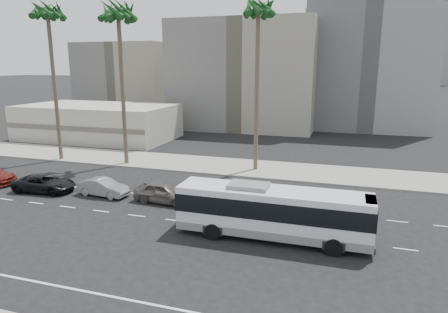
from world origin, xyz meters
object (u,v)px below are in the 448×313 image
at_px(city_bus, 272,211).
at_px(palm_near, 258,13).
at_px(palm_mid, 118,18).
at_px(car_b, 103,187).
at_px(palm_far, 48,15).
at_px(car_c, 44,183).
at_px(car_a, 164,192).

relative_size(city_bus, palm_near, 0.70).
relative_size(city_bus, palm_mid, 0.70).
bearing_deg(city_bus, palm_mid, 143.13).
xyz_separation_m(car_b, palm_far, (-12.16, 9.64, 15.15)).
relative_size(car_c, palm_mid, 0.31).
xyz_separation_m(car_b, palm_mid, (-3.86, 10.09, 14.68)).
distance_m(city_bus, car_c, 20.85).
distance_m(car_b, palm_mid, 18.23).
bearing_deg(palm_mid, palm_far, -176.89).
bearing_deg(car_b, city_bus, -100.16).
bearing_deg(city_bus, car_a, 156.57).
bearing_deg(car_a, palm_mid, 46.93).
relative_size(car_b, palm_near, 0.26).
relative_size(city_bus, car_c, 2.27).
bearing_deg(car_a, city_bus, -109.70).
xyz_separation_m(city_bus, car_c, (-20.53, 3.48, -1.08)).
bearing_deg(palm_far, car_c, -56.86).
bearing_deg(car_b, car_a, -84.80).
distance_m(car_b, palm_far, 21.69).
xyz_separation_m(palm_mid, palm_far, (-8.31, -0.45, 0.47)).
height_order(city_bus, palm_near, palm_near).
xyz_separation_m(city_bus, palm_far, (-27.19, 13.69, 14.06)).
relative_size(city_bus, palm_far, 0.69).
bearing_deg(palm_near, palm_mid, -173.01).
bearing_deg(palm_near, car_a, -111.77).
bearing_deg(car_c, palm_mid, -13.41).
relative_size(car_a, palm_near, 0.29).
bearing_deg(palm_near, car_b, -131.09).
bearing_deg(palm_far, city_bus, -26.72).
height_order(palm_mid, palm_far, palm_far).
height_order(car_b, car_c, car_c).
height_order(car_a, palm_near, palm_near).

